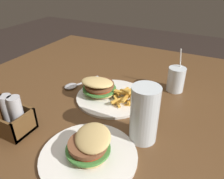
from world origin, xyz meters
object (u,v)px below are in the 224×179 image
object	(u,v)px
juice_glass	(176,80)
spoon	(72,86)
beer_glass	(144,116)
condiment_caddy	(10,117)
meal_plate_far	(89,150)
meal_plate_near	(106,91)

from	to	relation	value
juice_glass	spoon	bearing A→B (deg)	24.18
juice_glass	beer_glass	bearing A→B (deg)	87.08
juice_glass	condiment_caddy	bearing A→B (deg)	50.87
spoon	meal_plate_far	distance (m)	0.41
beer_glass	spoon	size ratio (longest dim) A/B	0.97
beer_glass	spoon	xyz separation A→B (m)	(0.39, -0.16, -0.08)
meal_plate_far	condiment_caddy	distance (m)	0.29
spoon	condiment_caddy	distance (m)	0.32
beer_glass	meal_plate_near	bearing A→B (deg)	-36.13
meal_plate_far	juice_glass	bearing A→B (deg)	-104.13
condiment_caddy	juice_glass	bearing A→B (deg)	-129.13
juice_glass	meal_plate_far	size ratio (longest dim) A/B	0.65
beer_glass	meal_plate_far	distance (m)	0.18
juice_glass	condiment_caddy	distance (m)	0.64
meal_plate_near	condiment_caddy	bearing A→B (deg)	61.09
beer_glass	spoon	distance (m)	0.43
meal_plate_near	spoon	size ratio (longest dim) A/B	1.52
spoon	juice_glass	bearing A→B (deg)	132.16
beer_glass	condiment_caddy	distance (m)	0.42
meal_plate_near	beer_glass	bearing A→B (deg)	143.87
meal_plate_near	condiment_caddy	size ratio (longest dim) A/B	2.23
spoon	condiment_caddy	xyz separation A→B (m)	(0.00, 0.32, 0.04)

